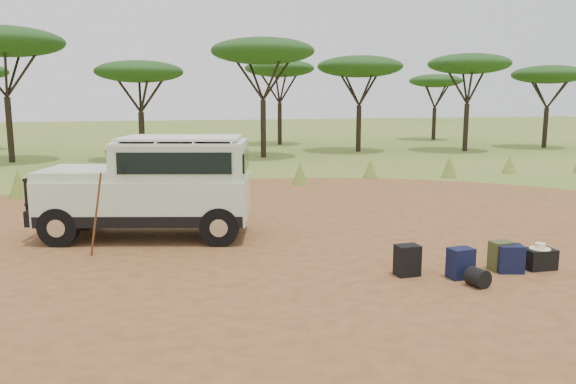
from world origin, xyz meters
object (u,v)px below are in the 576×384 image
object	(u,v)px
safari_vehicle	(154,189)
hard_case	(539,259)
backpack_black	(407,260)
backpack_olive	(501,256)
duffel_navy	(509,259)
backpack_navy	(461,263)
walking_staff	(96,215)

from	to	relation	value
safari_vehicle	hard_case	world-z (taller)	safari_vehicle
backpack_black	backpack_olive	bearing A→B (deg)	-7.65
backpack_olive	duffel_navy	size ratio (longest dim) A/B	1.06
backpack_navy	backpack_olive	bearing A→B (deg)	8.02
walking_staff	backpack_black	size ratio (longest dim) A/B	3.14
safari_vehicle	backpack_olive	size ratio (longest dim) A/B	9.21
backpack_olive	duffel_navy	distance (m)	0.16
walking_staff	duffel_navy	size ratio (longest dim) A/B	3.44
walking_staff	backpack_olive	bearing A→B (deg)	-65.53
safari_vehicle	backpack_olive	xyz separation A→B (m)	(5.68, -4.18, -0.80)
backpack_olive	backpack_navy	bearing A→B (deg)	-170.63
walking_staff	backpack_navy	bearing A→B (deg)	-70.20
walking_staff	duffel_navy	bearing A→B (deg)	-66.31
backpack_navy	safari_vehicle	bearing A→B (deg)	133.72
backpack_navy	duffel_navy	world-z (taller)	backpack_navy
safari_vehicle	walking_staff	bearing A→B (deg)	-114.24
backpack_black	backpack_navy	distance (m)	0.87
safari_vehicle	walking_staff	world-z (taller)	safari_vehicle
walking_staff	hard_case	world-z (taller)	walking_staff
walking_staff	backpack_olive	distance (m)	7.40
walking_staff	safari_vehicle	bearing A→B (deg)	6.95
safari_vehicle	duffel_navy	world-z (taller)	safari_vehicle
safari_vehicle	backpack_black	distance (m)	5.68
backpack_navy	hard_case	xyz separation A→B (m)	(1.63, 0.06, -0.08)
duffel_navy	hard_case	world-z (taller)	duffel_navy
backpack_navy	duffel_navy	xyz separation A→B (m)	(1.01, 0.05, -0.02)
backpack_black	hard_case	xyz separation A→B (m)	(2.42, -0.32, -0.08)
backpack_navy	hard_case	world-z (taller)	backpack_navy
hard_case	backpack_olive	bearing A→B (deg)	172.27
backpack_black	duffel_navy	size ratio (longest dim) A/B	1.10
backpack_navy	backpack_olive	world-z (taller)	backpack_navy
backpack_navy	duffel_navy	distance (m)	1.01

